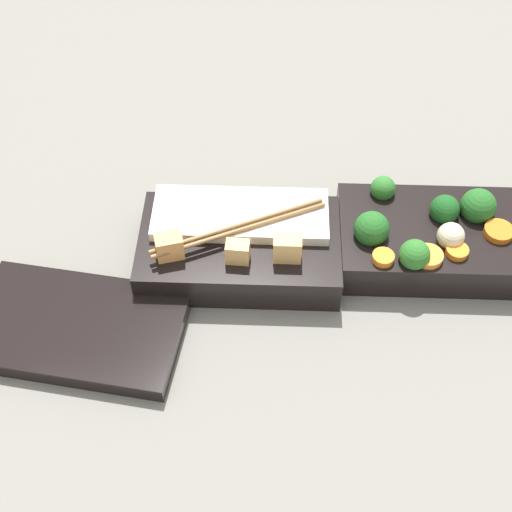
% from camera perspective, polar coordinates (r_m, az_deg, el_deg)
% --- Properties ---
extents(ground_plane, '(3.00, 3.00, 0.00)m').
position_cam_1_polar(ground_plane, '(0.82, 6.49, 0.08)').
color(ground_plane, slate).
extents(bento_tray_vegetable, '(0.22, 0.13, 0.07)m').
position_cam_1_polar(bento_tray_vegetable, '(0.82, 14.15, 1.47)').
color(bento_tray_vegetable, black).
rests_on(bento_tray_vegetable, ground_plane).
extents(bento_tray_rice, '(0.22, 0.13, 0.07)m').
position_cam_1_polar(bento_tray_rice, '(0.79, -1.32, 0.86)').
color(bento_tray_rice, black).
rests_on(bento_tray_rice, ground_plane).
extents(bento_lid, '(0.23, 0.16, 0.02)m').
position_cam_1_polar(bento_lid, '(0.76, -14.06, -5.57)').
color(bento_lid, black).
rests_on(bento_lid, ground_plane).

